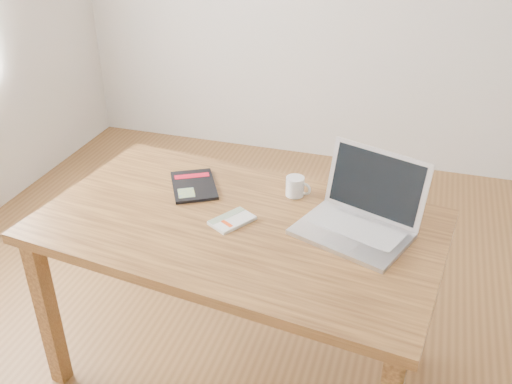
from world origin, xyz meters
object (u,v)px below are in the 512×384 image
(white_guidebook, at_px, (232,221))
(coffee_mug, at_px, (296,186))
(black_guidebook, at_px, (194,185))
(laptop, at_px, (360,216))
(desk, at_px, (238,242))

(white_guidebook, distance_m, coffee_mug, 0.31)
(black_guidebook, height_order, laptop, laptop)
(black_guidebook, bearing_deg, white_guidebook, -69.72)
(white_guidebook, height_order, black_guidebook, same)
(black_guidebook, xyz_separation_m, coffee_mug, (0.41, 0.06, 0.03))
(desk, distance_m, coffee_mug, 0.32)
(white_guidebook, xyz_separation_m, laptop, (0.45, 0.09, 0.05))
(desk, xyz_separation_m, black_guidebook, (-0.25, 0.19, 0.10))
(desk, height_order, white_guidebook, white_guidebook)
(laptop, relative_size, coffee_mug, 4.46)
(black_guidebook, relative_size, laptop, 0.65)
(desk, height_order, coffee_mug, coffee_mug)
(white_guidebook, height_order, coffee_mug, coffee_mug)
(black_guidebook, xyz_separation_m, laptop, (0.68, -0.11, 0.05))
(laptop, bearing_deg, black_guidebook, -168.73)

